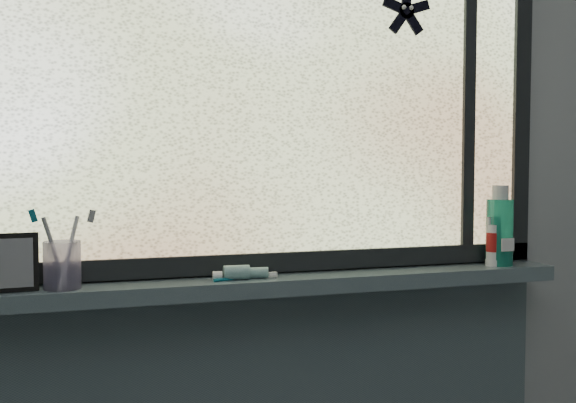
{
  "coord_description": "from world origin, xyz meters",
  "views": [
    {
      "loc": [
        -0.43,
        -0.32,
        1.3
      ],
      "look_at": [
        -0.0,
        1.05,
        1.22
      ],
      "focal_mm": 40.0,
      "sensor_mm": 36.0,
      "label": 1
    }
  ],
  "objects_px": {
    "vanity_mirror": "(14,262)",
    "cream_tube": "(493,240)",
    "toothbrush_cup": "(62,265)",
    "mouthwash_bottle": "(500,225)"
  },
  "relations": [
    {
      "from": "toothbrush_cup",
      "to": "mouthwash_bottle",
      "type": "bearing_deg",
      "value": 0.24
    },
    {
      "from": "toothbrush_cup",
      "to": "vanity_mirror",
      "type": "bearing_deg",
      "value": -178.22
    },
    {
      "from": "vanity_mirror",
      "to": "toothbrush_cup",
      "type": "xyz_separation_m",
      "value": [
        0.1,
        0.0,
        -0.01
      ]
    },
    {
      "from": "vanity_mirror",
      "to": "mouthwash_bottle",
      "type": "xyz_separation_m",
      "value": [
        1.27,
        0.01,
        0.05
      ]
    },
    {
      "from": "vanity_mirror",
      "to": "cream_tube",
      "type": "distance_m",
      "value": 1.24
    },
    {
      "from": "vanity_mirror",
      "to": "cream_tube",
      "type": "xyz_separation_m",
      "value": [
        1.24,
        0.0,
        0.01
      ]
    },
    {
      "from": "cream_tube",
      "to": "mouthwash_bottle",
      "type": "bearing_deg",
      "value": 13.4
    },
    {
      "from": "vanity_mirror",
      "to": "mouthwash_bottle",
      "type": "height_order",
      "value": "mouthwash_bottle"
    },
    {
      "from": "toothbrush_cup",
      "to": "mouthwash_bottle",
      "type": "xyz_separation_m",
      "value": [
        1.16,
        0.0,
        0.06
      ]
    },
    {
      "from": "cream_tube",
      "to": "toothbrush_cup",
      "type": "bearing_deg",
      "value": 179.96
    }
  ]
}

